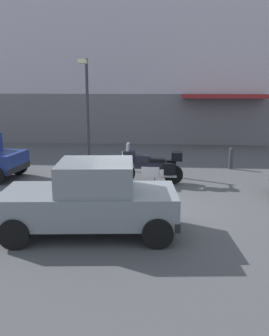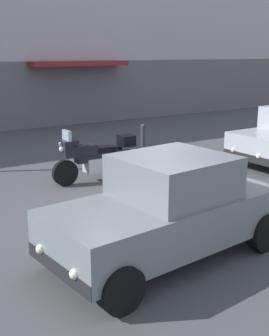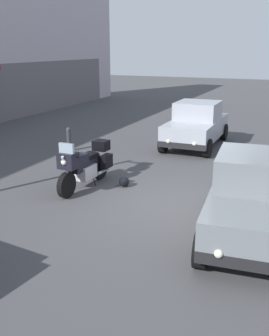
{
  "view_description": "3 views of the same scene",
  "coord_description": "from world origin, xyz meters",
  "px_view_note": "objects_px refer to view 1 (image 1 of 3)",
  "views": [
    {
      "loc": [
        0.69,
        -9.35,
        3.24
      ],
      "look_at": [
        -0.14,
        1.16,
        0.89
      ],
      "focal_mm": 39.46,
      "sensor_mm": 36.0,
      "label": 1
    },
    {
      "loc": [
        -4.82,
        -6.8,
        3.15
      ],
      "look_at": [
        -0.0,
        0.62,
        0.85
      ],
      "focal_mm": 47.38,
      "sensor_mm": 36.0,
      "label": 2
    },
    {
      "loc": [
        -8.33,
        -2.39,
        3.58
      ],
      "look_at": [
        -0.17,
        1.18,
        0.85
      ],
      "focal_mm": 42.37,
      "sensor_mm": 36.0,
      "label": 3
    }
  ],
  "objects_px": {
    "helmet": "(163,187)",
    "streetlamp_curbside": "(87,101)",
    "bollard_curbside": "(231,158)",
    "motorcycle": "(151,165)",
    "car_wagon_end": "(91,199)"
  },
  "relations": [
    {
      "from": "helmet",
      "to": "streetlamp_curbside",
      "type": "height_order",
      "value": "streetlamp_curbside"
    },
    {
      "from": "streetlamp_curbside",
      "to": "bollard_curbside",
      "type": "height_order",
      "value": "streetlamp_curbside"
    },
    {
      "from": "motorcycle",
      "to": "helmet",
      "type": "bearing_deg",
      "value": 115.9
    },
    {
      "from": "motorcycle",
      "to": "helmet",
      "type": "xyz_separation_m",
      "value": [
        0.42,
        -0.94,
        -0.48
      ]
    },
    {
      "from": "helmet",
      "to": "streetlamp_curbside",
      "type": "relative_size",
      "value": 0.07
    },
    {
      "from": "car_wagon_end",
      "to": "streetlamp_curbside",
      "type": "bearing_deg",
      "value": -83.18
    },
    {
      "from": "helmet",
      "to": "streetlamp_curbside",
      "type": "xyz_separation_m",
      "value": [
        -3.08,
        3.44,
        2.5
      ]
    },
    {
      "from": "helmet",
      "to": "bollard_curbside",
      "type": "relative_size",
      "value": 0.33
    },
    {
      "from": "helmet",
      "to": "bollard_curbside",
      "type": "bearing_deg",
      "value": 51.99
    },
    {
      "from": "car_wagon_end",
      "to": "streetlamp_curbside",
      "type": "distance_m",
      "value": 7.36
    },
    {
      "from": "car_wagon_end",
      "to": "bollard_curbside",
      "type": "bearing_deg",
      "value": -126.8
    },
    {
      "from": "motorcycle",
      "to": "helmet",
      "type": "height_order",
      "value": "motorcycle"
    },
    {
      "from": "car_wagon_end",
      "to": "bollard_curbside",
      "type": "distance_m",
      "value": 8.16
    },
    {
      "from": "motorcycle",
      "to": "streetlamp_curbside",
      "type": "distance_m",
      "value": 4.18
    },
    {
      "from": "helmet",
      "to": "car_wagon_end",
      "type": "height_order",
      "value": "car_wagon_end"
    }
  ]
}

